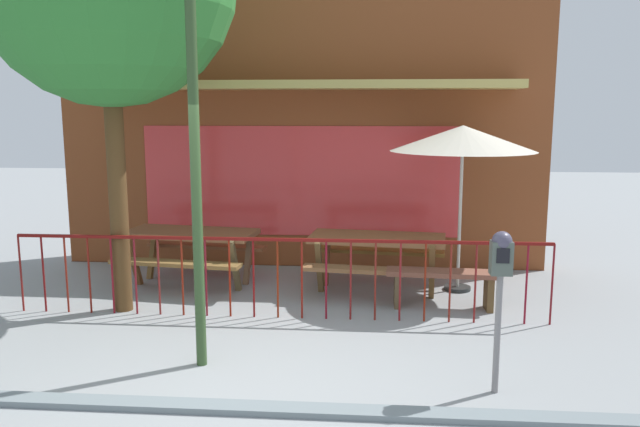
{
  "coord_description": "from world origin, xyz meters",
  "views": [
    {
      "loc": [
        1.07,
        -5.18,
        2.46
      ],
      "look_at": [
        0.47,
        2.33,
        1.2
      ],
      "focal_mm": 35.21,
      "sensor_mm": 36.0,
      "label": 1
    }
  ],
  "objects_px": {
    "picnic_table_right": "(377,248)",
    "patio_umbrella": "(463,139)",
    "picnic_table_left": "(191,242)",
    "street_lamp": "(193,100)",
    "parking_meter_near": "(501,269)",
    "patio_bench": "(443,281)"
  },
  "relations": [
    {
      "from": "picnic_table_left",
      "to": "picnic_table_right",
      "type": "height_order",
      "value": "same"
    },
    {
      "from": "patio_bench",
      "to": "parking_meter_near",
      "type": "height_order",
      "value": "parking_meter_near"
    },
    {
      "from": "picnic_table_left",
      "to": "street_lamp",
      "type": "height_order",
      "value": "street_lamp"
    },
    {
      "from": "picnic_table_right",
      "to": "patio_umbrella",
      "type": "xyz_separation_m",
      "value": [
        1.11,
        0.17,
        1.45
      ]
    },
    {
      "from": "picnic_table_left",
      "to": "parking_meter_near",
      "type": "bearing_deg",
      "value": -41.15
    },
    {
      "from": "picnic_table_right",
      "to": "parking_meter_near",
      "type": "height_order",
      "value": "parking_meter_near"
    },
    {
      "from": "picnic_table_left",
      "to": "parking_meter_near",
      "type": "xyz_separation_m",
      "value": [
        3.61,
        -3.15,
        0.5
      ]
    },
    {
      "from": "picnic_table_left",
      "to": "parking_meter_near",
      "type": "distance_m",
      "value": 4.82
    },
    {
      "from": "parking_meter_near",
      "to": "street_lamp",
      "type": "height_order",
      "value": "street_lamp"
    },
    {
      "from": "parking_meter_near",
      "to": "picnic_table_right",
      "type": "bearing_deg",
      "value": 108.58
    },
    {
      "from": "patio_bench",
      "to": "street_lamp",
      "type": "relative_size",
      "value": 0.36
    },
    {
      "from": "patio_bench",
      "to": "patio_umbrella",
      "type": "bearing_deg",
      "value": 70.11
    },
    {
      "from": "patio_umbrella",
      "to": "patio_bench",
      "type": "relative_size",
      "value": 1.59
    },
    {
      "from": "patio_umbrella",
      "to": "parking_meter_near",
      "type": "xyz_separation_m",
      "value": [
        -0.1,
        -3.17,
        -0.95
      ]
    },
    {
      "from": "picnic_table_right",
      "to": "picnic_table_left",
      "type": "bearing_deg",
      "value": 176.68
    },
    {
      "from": "patio_umbrella",
      "to": "street_lamp",
      "type": "xyz_separation_m",
      "value": [
        -2.83,
        -2.78,
        0.48
      ]
    },
    {
      "from": "picnic_table_left",
      "to": "patio_bench",
      "type": "xyz_separation_m",
      "value": [
        3.41,
        -0.8,
        -0.26
      ]
    },
    {
      "from": "picnic_table_right",
      "to": "parking_meter_near",
      "type": "bearing_deg",
      "value": -71.42
    },
    {
      "from": "picnic_table_left",
      "to": "street_lamp",
      "type": "xyz_separation_m",
      "value": [
        0.88,
        -2.76,
        1.93
      ]
    },
    {
      "from": "picnic_table_left",
      "to": "patio_bench",
      "type": "bearing_deg",
      "value": -13.18
    },
    {
      "from": "picnic_table_right",
      "to": "parking_meter_near",
      "type": "xyz_separation_m",
      "value": [
        1.01,
        -3.0,
        0.5
      ]
    },
    {
      "from": "picnic_table_left",
      "to": "parking_meter_near",
      "type": "relative_size",
      "value": 1.36
    }
  ]
}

